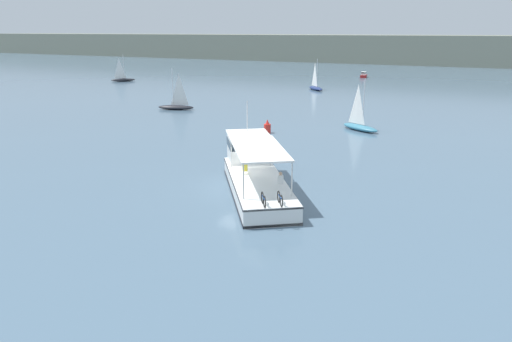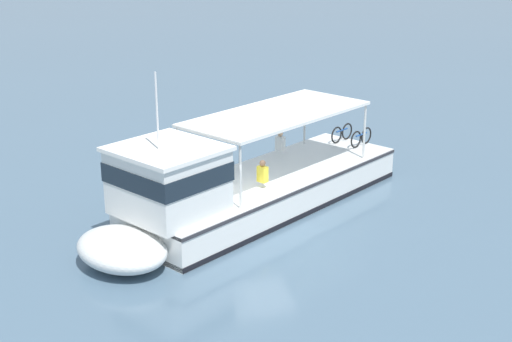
# 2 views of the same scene
# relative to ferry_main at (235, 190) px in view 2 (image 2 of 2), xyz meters

# --- Properties ---
(ground_plane) EXTENTS (400.00, 400.00, 0.00)m
(ground_plane) POSITION_rel_ferry_main_xyz_m (-0.83, -0.41, -1.01)
(ground_plane) COLOR slate
(ferry_main) EXTENTS (9.96, 12.11, 5.32)m
(ferry_main) POSITION_rel_ferry_main_xyz_m (0.00, 0.00, 0.00)
(ferry_main) COLOR white
(ferry_main) RESTS_ON ground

